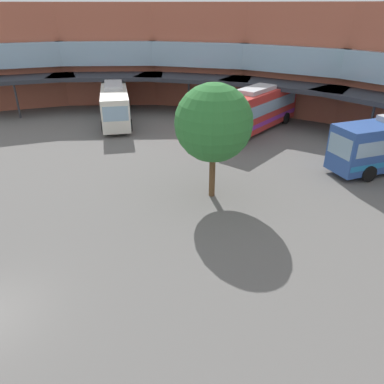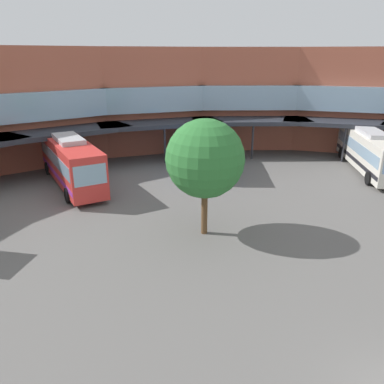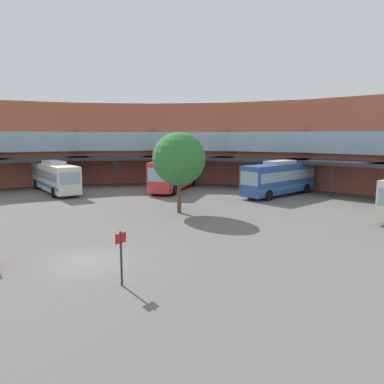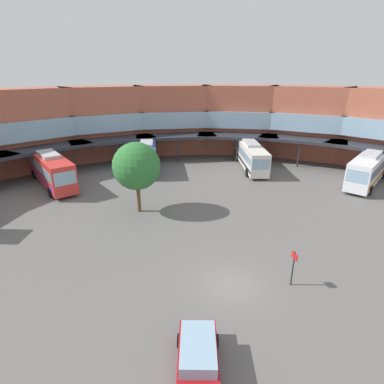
{
  "view_description": "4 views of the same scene",
  "coord_description": "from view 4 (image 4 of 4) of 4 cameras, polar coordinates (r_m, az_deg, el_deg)",
  "views": [
    {
      "loc": [
        12.85,
        -0.66,
        10.54
      ],
      "look_at": [
        0.23,
        10.02,
        2.11
      ],
      "focal_mm": 34.67,
      "sensor_mm": 36.0,
      "label": 1
    },
    {
      "loc": [
        -9.07,
        -5.84,
        10.06
      ],
      "look_at": [
        -2.94,
        12.26,
        3.1
      ],
      "focal_mm": 35.67,
      "sensor_mm": 36.0,
      "label": 2
    },
    {
      "loc": [
        13.24,
        -14.43,
        6.51
      ],
      "look_at": [
        0.06,
        12.02,
        2.07
      ],
      "focal_mm": 35.5,
      "sensor_mm": 36.0,
      "label": 3
    },
    {
      "loc": [
        -9.32,
        -13.19,
        12.66
      ],
      "look_at": [
        2.71,
        10.93,
        2.05
      ],
      "focal_mm": 28.62,
      "sensor_mm": 36.0,
      "label": 4
    }
  ],
  "objects": [
    {
      "name": "bus_4",
      "position": [
        42.23,
        30.02,
        3.85
      ],
      "size": [
        11.17,
        6.71,
        3.84
      ],
      "rotation": [
        0.0,
        0.0,
        3.55
      ],
      "color": "white",
      "rests_on": "ground"
    },
    {
      "name": "bus_1",
      "position": [
        42.97,
        -8.36,
        6.78
      ],
      "size": [
        5.93,
        10.87,
        3.8
      ],
      "rotation": [
        0.0,
        0.0,
        4.36
      ],
      "color": "#2D519E",
      "rests_on": "ground"
    },
    {
      "name": "station_building",
      "position": [
        40.42,
        -12.97,
        10.56
      ],
      "size": [
        76.62,
        34.31,
        10.69
      ],
      "color": "#AD5942",
      "rests_on": "ground"
    },
    {
      "name": "plaza_tree",
      "position": [
        28.73,
        -10.3,
        4.74
      ],
      "size": [
        4.44,
        4.44,
        6.78
      ],
      "color": "brown",
      "rests_on": "ground"
    },
    {
      "name": "ground_plane",
      "position": [
        20.51,
        7.17,
        -16.82
      ],
      "size": [
        121.29,
        121.29,
        0.0
      ],
      "primitive_type": "plane",
      "color": "#605E5B"
    },
    {
      "name": "stop_sign_post",
      "position": [
        20.5,
        18.36,
        -12.75
      ],
      "size": [
        0.14,
        0.6,
        2.44
      ],
      "color": "#2D2D33",
      "rests_on": "ground"
    },
    {
      "name": "parked_car",
      "position": [
        15.51,
        1.13,
        -28.74
      ],
      "size": [
        3.61,
        4.74,
        1.53
      ],
      "rotation": [
        0.0,
        0.0,
        4.24
      ],
      "color": "#A51419",
      "rests_on": "ground"
    },
    {
      "name": "bus_0",
      "position": [
        39.78,
        -24.8,
        3.93
      ],
      "size": [
        4.66,
        11.82,
        3.96
      ],
      "rotation": [
        0.0,
        0.0,
        4.9
      ],
      "color": "red",
      "rests_on": "ground"
    },
    {
      "name": "bus_3",
      "position": [
        44.1,
        10.82,
        6.91
      ],
      "size": [
        7.39,
        12.31,
        3.65
      ],
      "rotation": [
        0.0,
        0.0,
        4.28
      ],
      "color": "silver",
      "rests_on": "ground"
    }
  ]
}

